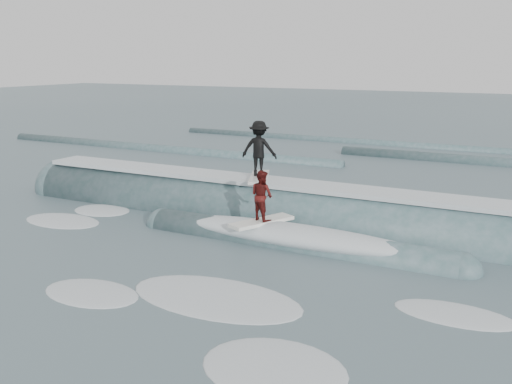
% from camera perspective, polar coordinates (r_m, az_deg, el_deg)
% --- Properties ---
extents(ground, '(160.00, 160.00, 0.00)m').
position_cam_1_polar(ground, '(15.17, -5.76, -6.61)').
color(ground, '#40525E').
rests_on(ground, ground).
extents(breaking_wave, '(20.45, 4.01, 2.46)m').
position_cam_1_polar(breaking_wave, '(18.40, 1.66, -2.82)').
color(breaking_wave, '#325355').
rests_on(breaking_wave, ground).
extents(surfer_black, '(1.27, 2.06, 1.89)m').
position_cam_1_polar(surfer_black, '(18.44, 0.31, 4.16)').
color(surfer_black, silver).
rests_on(surfer_black, ground).
extents(surfer_red, '(1.35, 2.04, 1.54)m').
position_cam_1_polar(surfer_red, '(16.18, 0.58, -0.78)').
color(surfer_red, white).
rests_on(surfer_red, ground).
extents(whitewater, '(14.64, 8.07, 0.10)m').
position_cam_1_polar(whitewater, '(13.83, -6.65, -8.64)').
color(whitewater, silver).
rests_on(whitewater, ground).
extents(far_swells, '(42.66, 8.65, 0.80)m').
position_cam_1_polar(far_swells, '(31.29, 10.49, 3.59)').
color(far_swells, '#325355').
rests_on(far_swells, ground).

